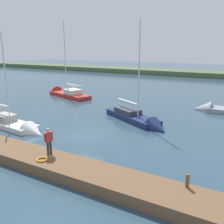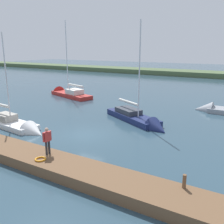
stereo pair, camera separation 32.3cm
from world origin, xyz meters
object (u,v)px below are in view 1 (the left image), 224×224
Objects in this scene: mooring_post_near at (187,181)px; sailboat_outer_mooring at (64,94)px; sailboat_behind_pier at (139,121)px; sailboat_far_left at (16,127)px; life_ring_buoy at (42,160)px; person_on_dock at (49,139)px.

mooring_post_near is 28.48m from sailboat_outer_mooring.
sailboat_outer_mooring is at bearing -176.61° from sailboat_behind_pier.
life_ring_buoy is at bearing -25.13° from sailboat_far_left.
sailboat_outer_mooring is 22.95m from person_on_dock.
person_on_dock reaches higher than life_ring_buoy.
sailboat_far_left reaches higher than person_on_dock.
mooring_post_near is 8.28m from person_on_dock.
person_on_dock reaches higher than mooring_post_near.
sailboat_far_left is 11.27m from sailboat_behind_pier.
sailboat_far_left is 0.90× the size of sailboat_behind_pier.
sailboat_behind_pier is at bearing 171.22° from sailboat_outer_mooring.
mooring_post_near is at bearing 10.09° from person_on_dock.
sailboat_behind_pier is at bearing 44.16° from sailboat_far_left.
sailboat_far_left is (15.82, -3.25, -0.86)m from mooring_post_near.
sailboat_behind_pier reaches higher than sailboat_far_left.
sailboat_behind_pier is (-15.32, 7.21, -0.02)m from sailboat_outer_mooring.
mooring_post_near is at bearing -27.07° from sailboat_behind_pier.
life_ring_buoy is 0.39× the size of person_on_dock.
mooring_post_near is 0.39× the size of person_on_dock.
mooring_post_near is 16.18m from sailboat_far_left.
sailboat_far_left is 5.42× the size of person_on_dock.
sailboat_outer_mooring is (22.40, -17.57, -0.77)m from mooring_post_near.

